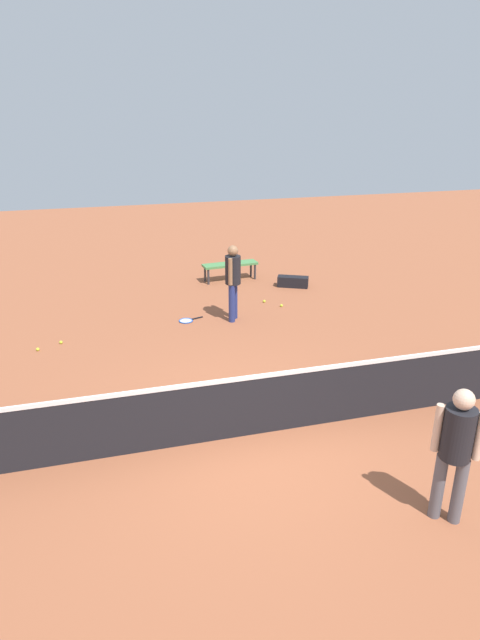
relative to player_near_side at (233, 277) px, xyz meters
The scene contains 11 objects.
ground_plane 4.66m from the player_near_side, 78.45° to the left, with size 40.00×40.00×0.00m, color #9E5638.
court_net 4.58m from the player_near_side, 78.45° to the left, with size 10.09×0.09×1.07m.
player_near_side is the anchor object (origin of this frame).
player_far_side 6.75m from the player_near_side, 96.62° to the left, with size 0.48×0.48×1.70m.
tennis_racket_near_player 1.43m from the player_near_side, 11.06° to the right, with size 0.61×0.39×0.03m.
tennis_ball_near_player 3.83m from the player_near_side, ahead, with size 0.07×0.07×0.07m, color #C6E033.
tennis_ball_by_net 1.67m from the player_near_side, 138.80° to the right, with size 0.07×0.07×0.07m, color #C6E033.
tennis_ball_midcourt 1.72m from the player_near_side, 159.35° to the right, with size 0.07×0.07×0.07m, color #C6E033.
tennis_ball_baseline 4.27m from the player_near_side, ahead, with size 0.07×0.07×0.07m, color #C6E033.
courtside_bench 3.00m from the player_near_side, 103.15° to the right, with size 1.53×0.53×0.48m.
equipment_bag 2.94m from the player_near_side, 138.03° to the right, with size 0.84×0.60×0.28m.
Camera 1 is at (1.94, 6.46, 4.50)m, focal length 30.44 mm.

